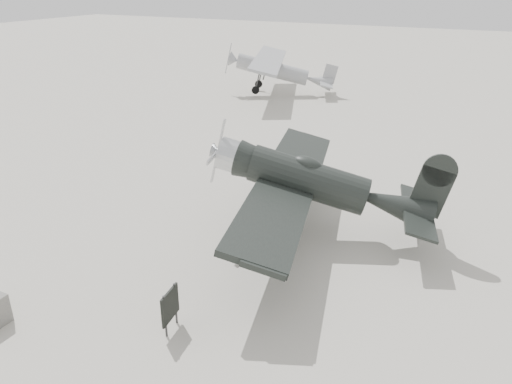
# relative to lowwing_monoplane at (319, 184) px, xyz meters

# --- Properties ---
(ground) EXTENTS (160.00, 160.00, 0.00)m
(ground) POSITION_rel_lowwing_monoplane_xyz_m (-2.85, -1.68, -1.89)
(ground) COLOR #A7A494
(ground) RESTS_ON ground
(lowwing_monoplane) EXTENTS (8.02, 11.08, 3.56)m
(lowwing_monoplane) POSITION_rel_lowwing_monoplane_xyz_m (0.00, 0.00, 0.00)
(lowwing_monoplane) COLOR black
(lowwing_monoplane) RESTS_ON ground
(highwing_monoplane) EXTENTS (8.22, 11.35, 3.26)m
(highwing_monoplane) POSITION_rel_lowwing_monoplane_xyz_m (-10.47, 19.75, 0.15)
(highwing_monoplane) COLOR gray
(highwing_monoplane) RESTS_ON ground
(sign_board) EXTENTS (0.17, 0.84, 1.21)m
(sign_board) POSITION_rel_lowwing_monoplane_xyz_m (-1.51, -6.59, -1.16)
(sign_board) COLOR #333333
(sign_board) RESTS_ON ground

